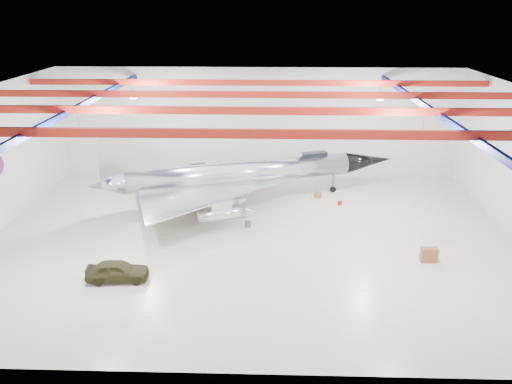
{
  "coord_description": "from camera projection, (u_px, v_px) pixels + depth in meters",
  "views": [
    {
      "loc": [
        1.29,
        -34.4,
        16.75
      ],
      "look_at": [
        0.16,
        2.0,
        2.99
      ],
      "focal_mm": 35.0,
      "sensor_mm": 36.0,
      "label": 1
    }
  ],
  "objects": [
    {
      "name": "wall_back",
      "position": [
        258.0,
        123.0,
        50.2
      ],
      "size": [
        40.0,
        0.0,
        40.0
      ],
      "primitive_type": "plane",
      "rotation": [
        1.57,
        0.0,
        0.0
      ],
      "color": "silver",
      "rests_on": "floor"
    },
    {
      "name": "jet_aircraft",
      "position": [
        240.0,
        176.0,
        44.09
      ],
      "size": [
        27.21,
        20.14,
        7.64
      ],
      "rotation": [
        0.0,
        0.0,
        0.32
      ],
      "color": "silver",
      "rests_on": "floor"
    },
    {
      "name": "jeep",
      "position": [
        117.0,
        271.0,
        32.04
      ],
      "size": [
        4.11,
        1.92,
        1.36
      ],
      "primitive_type": "imported",
      "rotation": [
        0.0,
        0.0,
        1.65
      ],
      "color": "#323119",
      "rests_on": "floor"
    },
    {
      "name": "crate_small",
      "position": [
        175.0,
        198.0,
        45.56
      ],
      "size": [
        0.37,
        0.31,
        0.24
      ],
      "primitive_type": "cube",
      "rotation": [
        0.0,
        0.0,
        0.11
      ],
      "color": "#59595B",
      "rests_on": "floor"
    },
    {
      "name": "tool_chest",
      "position": [
        340.0,
        203.0,
        44.3
      ],
      "size": [
        0.43,
        0.43,
        0.34
      ],
      "primitive_type": "cylinder",
      "rotation": [
        0.0,
        0.0,
        0.14
      ],
      "color": "#A41014",
      "rests_on": "floor"
    },
    {
      "name": "toolbox_red",
      "position": [
        231.0,
        191.0,
        47.29
      ],
      "size": [
        0.43,
        0.35,
        0.29
      ],
      "primitive_type": "cube",
      "rotation": [
        0.0,
        0.0,
        0.04
      ],
      "color": "#A41014",
      "rests_on": "floor"
    },
    {
      "name": "ceiling",
      "position": [
        253.0,
        93.0,
        34.23
      ],
      "size": [
        40.0,
        40.0,
        0.0
      ],
      "primitive_type": "plane",
      "rotation": [
        3.14,
        0.0,
        0.0
      ],
      "color": "#0A0F38",
      "rests_on": "wall_back"
    },
    {
      "name": "engine_drum",
      "position": [
        248.0,
        224.0,
        39.93
      ],
      "size": [
        0.6,
        0.6,
        0.44
      ],
      "primitive_type": "cylinder",
      "rotation": [
        0.0,
        0.0,
        -0.28
      ],
      "color": "#59595B",
      "rests_on": "floor"
    },
    {
      "name": "ceiling_structure",
      "position": [
        253.0,
        103.0,
        34.47
      ],
      "size": [
        39.5,
        29.5,
        1.08
      ],
      "color": "maroon",
      "rests_on": "ceiling"
    },
    {
      "name": "crate_ply",
      "position": [
        226.0,
        208.0,
        43.21
      ],
      "size": [
        0.56,
        0.46,
        0.36
      ],
      "primitive_type": "cube",
      "rotation": [
        0.0,
        0.0,
        0.1
      ],
      "color": "olive",
      "rests_on": "floor"
    },
    {
      "name": "floor",
      "position": [
        253.0,
        238.0,
        38.12
      ],
      "size": [
        40.0,
        40.0,
        0.0
      ],
      "primitive_type": "plane",
      "color": "beige",
      "rests_on": "ground"
    },
    {
      "name": "desk",
      "position": [
        429.0,
        255.0,
        34.4
      ],
      "size": [
        1.15,
        0.6,
        1.03
      ],
      "primitive_type": "cube",
      "rotation": [
        0.0,
        0.0,
        0.03
      ],
      "color": "brown",
      "rests_on": "floor"
    },
    {
      "name": "parts_bin",
      "position": [
        318.0,
        195.0,
        46.0
      ],
      "size": [
        0.73,
        0.63,
        0.45
      ],
      "primitive_type": "cube",
      "rotation": [
        0.0,
        0.0,
        -0.2
      ],
      "color": "olive",
      "rests_on": "floor"
    }
  ]
}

